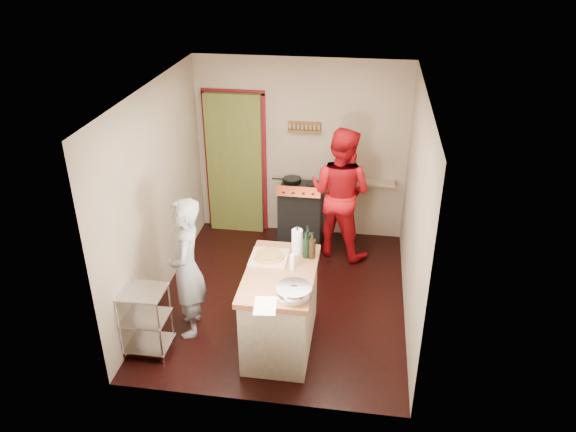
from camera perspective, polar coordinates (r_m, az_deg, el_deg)
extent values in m
plane|color=black|center=(7.10, -0.58, -8.18)|extent=(3.50, 3.50, 0.00)
cube|color=tan|center=(8.02, 1.33, 6.75)|extent=(3.00, 0.04, 2.60)
cube|color=#565B23|center=(8.32, -5.18, 5.58)|extent=(0.80, 0.40, 2.10)
cube|color=maroon|center=(8.36, -8.11, 5.52)|extent=(0.06, 0.06, 2.10)
cube|color=maroon|center=(8.17, -2.41, 5.25)|extent=(0.06, 0.06, 2.10)
cube|color=maroon|center=(7.92, -5.62, 12.45)|extent=(0.90, 0.06, 0.06)
cube|color=brown|center=(7.86, 1.67, 8.65)|extent=(0.46, 0.09, 0.03)
cube|color=brown|center=(7.88, 1.71, 9.16)|extent=(0.46, 0.02, 0.12)
cube|color=olive|center=(7.85, 1.68, 9.03)|extent=(0.42, 0.04, 0.07)
cube|color=tan|center=(8.03, 7.96, 3.42)|extent=(0.80, 0.18, 0.04)
cube|color=black|center=(7.98, 6.58, 4.30)|extent=(0.10, 0.14, 0.22)
cube|color=tan|center=(6.80, -13.22, 2.05)|extent=(0.04, 3.50, 2.60)
cube|color=tan|center=(6.39, 12.78, 0.37)|extent=(0.04, 3.50, 2.60)
cube|color=white|center=(5.96, -0.70, 12.63)|extent=(3.00, 3.50, 0.02)
cube|color=black|center=(8.09, 1.33, -0.03)|extent=(0.60, 0.55, 0.80)
cube|color=black|center=(7.90, 1.36, 2.73)|extent=(0.60, 0.55, 0.06)
cube|color=maroon|center=(7.61, 1.11, 2.47)|extent=(0.60, 0.15, 0.17)
cylinder|color=black|center=(8.01, 0.42, 3.67)|extent=(0.26, 0.26, 0.05)
cylinder|color=silver|center=(6.20, -16.78, -11.02)|extent=(0.02, 0.02, 0.80)
cylinder|color=silver|center=(6.04, -12.90, -11.60)|extent=(0.02, 0.02, 0.80)
cylinder|color=silver|center=(6.45, -15.51, -9.10)|extent=(0.02, 0.02, 0.80)
cylinder|color=silver|center=(6.30, -11.78, -9.59)|extent=(0.02, 0.02, 0.80)
cube|color=silver|center=(6.43, -13.94, -12.43)|extent=(0.48, 0.40, 0.02)
cube|color=silver|center=(6.21, -14.30, -9.95)|extent=(0.48, 0.40, 0.02)
cube|color=silver|center=(6.02, -14.66, -7.45)|extent=(0.48, 0.40, 0.02)
cube|color=beige|center=(6.14, -0.76, -9.60)|extent=(0.67, 1.18, 0.87)
cube|color=#975D39|center=(5.87, -0.79, -5.96)|extent=(0.73, 1.24, 0.06)
cube|color=tan|center=(6.07, -1.93, -4.26)|extent=(0.40, 0.40, 0.02)
cylinder|color=gold|center=(6.06, -1.94, -4.06)|extent=(0.32, 0.32, 0.02)
ellipsoid|color=silver|center=(5.47, 0.59, -7.71)|extent=(0.35, 0.35, 0.11)
cylinder|color=white|center=(6.12, 0.94, -2.59)|extent=(0.12, 0.12, 0.28)
cylinder|color=silver|center=(5.86, 0.45, -4.72)|extent=(0.06, 0.06, 0.17)
cube|color=white|center=(5.38, -2.34, -9.10)|extent=(0.24, 0.32, 0.00)
cylinder|color=black|center=(6.14, 2.00, -2.31)|extent=(0.08, 0.08, 0.31)
cylinder|color=black|center=(6.02, 2.46, -2.99)|extent=(0.08, 0.08, 0.31)
cylinder|color=black|center=(6.03, 1.85, -2.93)|extent=(0.08, 0.08, 0.31)
imported|color=#9F9EA3|center=(6.22, -10.27, -5.27)|extent=(0.53, 0.68, 1.64)
imported|color=#B60C14|center=(7.61, 5.34, 2.35)|extent=(1.09, 0.99, 1.84)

